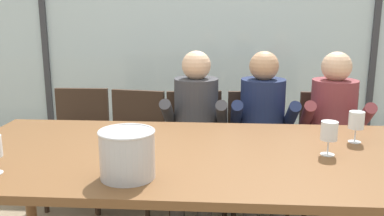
% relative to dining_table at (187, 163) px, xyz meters
% --- Properties ---
extents(ground, '(14.00, 14.00, 0.00)m').
position_rel_dining_table_xyz_m(ground, '(0.00, 1.00, -0.69)').
color(ground, '#847056').
extents(window_glass_panel, '(7.61, 0.03, 2.60)m').
position_rel_dining_table_xyz_m(window_glass_panel, '(0.00, 2.36, 0.61)').
color(window_glass_panel, silver).
rests_on(window_glass_panel, ground).
extents(window_mullion_left, '(0.06, 0.06, 2.60)m').
position_rel_dining_table_xyz_m(window_mullion_left, '(-1.71, 2.34, 0.61)').
color(window_mullion_left, '#38383D').
rests_on(window_mullion_left, ground).
extents(window_mullion_right, '(0.06, 0.06, 2.60)m').
position_rel_dining_table_xyz_m(window_mullion_right, '(1.71, 2.34, 0.61)').
color(window_mullion_right, '#38383D').
rests_on(window_mullion_right, ground).
extents(hillside_vineyard, '(13.61, 2.40, 1.76)m').
position_rel_dining_table_xyz_m(hillside_vineyard, '(0.00, 6.00, 0.19)').
color(hillside_vineyard, '#477A38').
rests_on(hillside_vineyard, ground).
extents(dining_table, '(2.41, 1.16, 0.75)m').
position_rel_dining_table_xyz_m(dining_table, '(0.00, 0.00, 0.00)').
color(dining_table, brown).
rests_on(dining_table, ground).
extents(chair_near_curtain, '(0.45, 0.45, 0.87)m').
position_rel_dining_table_xyz_m(chair_near_curtain, '(-0.93, 1.02, -0.19)').
color(chair_near_curtain, '#332319').
rests_on(chair_near_curtain, ground).
extents(chair_left_of_center, '(0.50, 0.50, 0.87)m').
position_rel_dining_table_xyz_m(chair_left_of_center, '(-0.48, 0.97, -0.19)').
color(chair_left_of_center, '#332319').
rests_on(chair_left_of_center, ground).
extents(chair_center, '(0.50, 0.50, 0.87)m').
position_rel_dining_table_xyz_m(chair_center, '(-0.02, 0.97, -0.19)').
color(chair_center, '#332319').
rests_on(chair_center, ground).
extents(chair_right_of_center, '(0.47, 0.47, 0.87)m').
position_rel_dining_table_xyz_m(chair_right_of_center, '(0.44, 0.99, -0.19)').
color(chair_right_of_center, '#332319').
rests_on(chair_right_of_center, ground).
extents(chair_near_window_right, '(0.46, 0.46, 0.87)m').
position_rel_dining_table_xyz_m(chair_near_window_right, '(0.97, 0.98, -0.19)').
color(chair_near_window_right, '#332319').
rests_on(chair_near_window_right, ground).
extents(person_charcoal_jacket, '(0.47, 0.62, 1.19)m').
position_rel_dining_table_xyz_m(person_charcoal_jacket, '(-0.01, 0.85, -0.02)').
color(person_charcoal_jacket, '#38383D').
rests_on(person_charcoal_jacket, ground).
extents(person_navy_polo, '(0.46, 0.61, 1.19)m').
position_rel_dining_table_xyz_m(person_navy_polo, '(0.47, 0.85, -0.02)').
color(person_navy_polo, '#192347').
rests_on(person_navy_polo, ground).
extents(person_maroon_top, '(0.49, 0.63, 1.19)m').
position_rel_dining_table_xyz_m(person_maroon_top, '(0.97, 0.85, -0.02)').
color(person_maroon_top, brown).
rests_on(person_maroon_top, ground).
extents(ice_bucket_primary, '(0.25, 0.25, 0.21)m').
position_rel_dining_table_xyz_m(ice_bucket_primary, '(-0.23, -0.36, 0.17)').
color(ice_bucket_primary, '#B7B7BC').
rests_on(ice_bucket_primary, dining_table).
extents(wine_glass_by_left_taster, '(0.08, 0.08, 0.17)m').
position_rel_dining_table_xyz_m(wine_glass_by_left_taster, '(0.71, -0.00, 0.18)').
color(wine_glass_by_left_taster, silver).
rests_on(wine_glass_by_left_taster, dining_table).
extents(wine_glass_near_bucket, '(0.08, 0.08, 0.17)m').
position_rel_dining_table_xyz_m(wine_glass_near_bucket, '(0.91, 0.22, 0.18)').
color(wine_glass_near_bucket, silver).
rests_on(wine_glass_near_bucket, dining_table).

